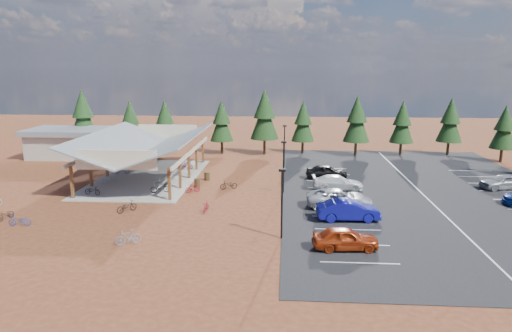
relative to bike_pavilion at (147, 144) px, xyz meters
The scene contains 41 objects.
ground 12.79m from the bike_pavilion, 34.99° to the right, with size 140.00×140.00×0.00m, color #592917.
asphalt_lot 29.03m from the bike_pavilion, ahead, with size 27.00×44.00×0.04m, color black.
concrete_pad 3.77m from the bike_pavilion, 90.00° to the left, with size 10.60×18.60×0.10m, color gray.
bike_pavilion is the anchor object (origin of this frame).
outbuilding 17.89m from the bike_pavilion, 141.84° to the left, with size 11.00×7.00×3.90m.
lamp_post_0 22.69m from the bike_pavilion, 48.58° to the right, with size 0.50×0.25×5.14m.
lamp_post_1 15.83m from the bike_pavilion, 18.43° to the right, with size 0.50×0.25×5.14m.
lamp_post_2 16.57m from the bike_pavilion, 25.02° to the left, with size 0.50×0.25×5.14m.
trash_bin_0 7.83m from the bike_pavilion, 29.18° to the right, with size 0.60×0.60×0.90m, color #3D2D15.
trash_bin_1 7.50m from the bike_pavilion, ahead, with size 0.60×0.60×0.90m, color #3D2D15.
pine_0 20.21m from the bike_pavilion, 132.77° to the left, with size 3.83×3.83×8.92m.
pine_1 15.67m from the bike_pavilion, 115.06° to the left, with size 3.21×3.21×7.47m.
pine_2 14.45m from the bike_pavilion, 96.85° to the left, with size 3.26×3.26×7.60m.
pine_3 16.12m from the bike_pavilion, 67.57° to the left, with size 3.25×3.25×7.58m.
pine_4 19.19m from the bike_pavilion, 50.47° to the left, with size 3.92×3.92×9.13m.
pine_5 23.46m from the bike_pavilion, 41.70° to the left, with size 3.21×3.21×7.47m.
pine_6 28.64m from the bike_pavilion, 30.17° to the left, with size 3.59×3.59×8.36m.
pine_7 34.50m from the bike_pavilion, 26.03° to the left, with size 3.26×3.26×7.59m.
pine_8 40.72m from the bike_pavilion, 22.66° to the left, with size 3.43×3.43×7.99m.
pine_13 44.38m from the bike_pavilion, 14.99° to the left, with size 3.18×3.18×7.41m.
bike_0 8.61m from the bike_pavilion, 113.62° to the right, with size 0.58×1.66×0.87m, color black.
bike_1 5.53m from the bike_pavilion, 138.04° to the right, with size 0.44×1.57×0.95m, color gray.
bike_2 5.02m from the bike_pavilion, 157.04° to the left, with size 0.58×1.65×0.87m, color #24309E.
bike_3 6.95m from the bike_pavilion, 110.77° to the left, with size 0.43×1.53×0.92m, color maroon.
bike_4 7.52m from the bike_pavilion, 63.29° to the right, with size 0.65×1.86×0.97m, color black.
bike_5 5.34m from the bike_pavilion, 54.51° to the right, with size 0.48×1.71×1.03m, color gray.
bike_6 4.63m from the bike_pavilion, 40.94° to the left, with size 0.55×1.58×0.83m, color navy.
bike_7 6.31m from the bike_pavilion, 51.77° to the left, with size 0.44×1.56×0.94m, color maroon.
bike_8 16.55m from the bike_pavilion, 117.00° to the right, with size 0.55×1.59×0.83m, color black.
bike_10 17.05m from the bike_pavilion, 108.66° to the right, with size 0.59×1.71×0.90m, color #1A3F97.
bike_11 14.63m from the bike_pavilion, 53.34° to the right, with size 0.42×1.49×0.89m, color maroon.
bike_12 12.47m from the bike_pavilion, 81.54° to the right, with size 0.65×1.87×0.98m, color black.
bike_13 19.74m from the bike_pavilion, 76.99° to the right, with size 0.51×1.79×1.08m, color gray.
bike_15 8.90m from the bike_pavilion, 41.92° to the right, with size 0.42×1.49×0.89m, color maroon.
bike_16 10.85m from the bike_pavilion, 22.92° to the right, with size 0.61×1.74×0.91m, color black.
car_0 27.11m from the bike_pavilion, 44.17° to the right, with size 1.79×4.44×1.51m, color #962C0D.
car_1 24.16m from the bike_pavilion, 32.16° to the right, with size 1.74×5.00×1.65m, color navy.
car_2 22.24m from the bike_pavilion, 25.12° to the right, with size 2.64×5.73×1.59m, color #AFB1B8.
car_3 20.95m from the bike_pavilion, 10.02° to the right, with size 2.06×5.06×1.47m, color silver.
car_4 19.96m from the bike_pavilion, ahead, with size 1.80×4.48×1.53m, color black.
car_8 37.27m from the bike_pavilion, ahead, with size 1.82×4.53×1.54m, color gray.
Camera 1 is at (5.29, -41.13, 12.23)m, focal length 32.00 mm.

